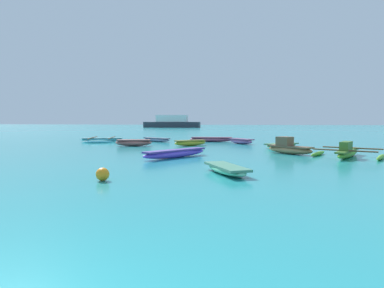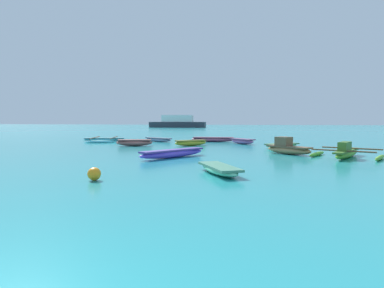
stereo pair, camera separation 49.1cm
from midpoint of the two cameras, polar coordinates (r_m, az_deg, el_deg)
name	(u,v)px [view 1 (the left image)]	position (r m, az deg, el deg)	size (l,w,h in m)	color
moored_boat_0	(348,152)	(17.95, 23.80, -1.27)	(3.72, 3.61, 0.79)	#5EA82F
moored_boat_1	(226,169)	(11.58, 4.54, -4.16)	(1.86, 2.71, 0.28)	#63D3A2
moored_boat_2	(241,141)	(25.84, 7.66, 0.50)	(2.11, 2.12, 0.39)	#B266AA
moored_boat_3	(212,139)	(28.19, 2.80, 0.81)	(3.63, 0.91, 0.38)	#B15073
moored_boat_4	(190,143)	(23.77, -0.91, 0.23)	(2.25, 1.87, 0.40)	gold
moored_boat_5	(282,145)	(22.82, 14.10, -0.18)	(2.51, 2.49, 0.30)	#73D282
moored_boat_6	(175,153)	(16.42, -3.63, -1.51)	(2.72, 3.65, 0.39)	#734BE8
moored_boat_7	(134,142)	(23.92, -10.27, 0.26)	(2.59, 1.36, 0.45)	#B3625B
moored_boat_8	(102,140)	(29.49, -15.19, 0.72)	(3.55, 4.64, 0.36)	#57C9DA
moored_boat_9	(156,139)	(28.32, -6.43, 0.75)	(2.79, 2.00, 0.33)	#7D85AA
moored_boat_10	(289,148)	(18.79, 15.12, -0.63)	(2.46, 2.38, 0.90)	#A4764A
mooring_buoy_0	(103,174)	(10.58, -15.98, -4.88)	(0.40, 0.40, 0.40)	orange
distant_ferry	(172,122)	(79.92, -3.54, 3.60)	(13.03, 2.87, 2.87)	#2D333D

